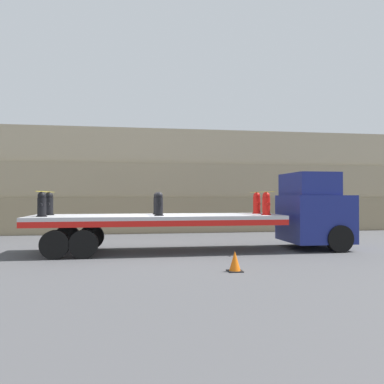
% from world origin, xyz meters
% --- Properties ---
extents(ground_plane, '(120.00, 120.00, 0.00)m').
position_xyz_m(ground_plane, '(0.00, 0.00, 0.00)').
color(ground_plane, '#474749').
extents(rock_cliff, '(60.00, 3.30, 5.89)m').
position_xyz_m(rock_cliff, '(0.00, 8.40, 2.94)').
color(rock_cliff, gray).
rests_on(rock_cliff, ground_plane).
extents(truck_cab, '(2.31, 2.60, 2.97)m').
position_xyz_m(truck_cab, '(6.24, 0.00, 1.48)').
color(truck_cab, navy).
rests_on(truck_cab, ground_plane).
extents(flatbed_trailer, '(9.21, 2.60, 1.36)m').
position_xyz_m(flatbed_trailer, '(-0.73, 0.00, 1.09)').
color(flatbed_trailer, '#B2B2B7').
rests_on(flatbed_trailer, ground_plane).
extents(fire_hydrant_black_near_0, '(0.36, 0.55, 0.86)m').
position_xyz_m(fire_hydrant_black_near_0, '(-4.00, -0.55, 1.78)').
color(fire_hydrant_black_near_0, black).
rests_on(fire_hydrant_black_near_0, flatbed_trailer).
extents(fire_hydrant_black_far_0, '(0.36, 0.55, 0.86)m').
position_xyz_m(fire_hydrant_black_far_0, '(-4.00, 0.55, 1.78)').
color(fire_hydrant_black_far_0, black).
rests_on(fire_hydrant_black_far_0, flatbed_trailer).
extents(fire_hydrant_black_near_1, '(0.36, 0.55, 0.86)m').
position_xyz_m(fire_hydrant_black_near_1, '(0.00, -0.55, 1.78)').
color(fire_hydrant_black_near_1, black).
rests_on(fire_hydrant_black_near_1, flatbed_trailer).
extents(fire_hydrant_black_far_1, '(0.36, 0.55, 0.86)m').
position_xyz_m(fire_hydrant_black_far_1, '(0.00, 0.55, 1.78)').
color(fire_hydrant_black_far_1, black).
rests_on(fire_hydrant_black_far_1, flatbed_trailer).
extents(fire_hydrant_red_near_2, '(0.36, 0.55, 0.86)m').
position_xyz_m(fire_hydrant_red_near_2, '(4.00, -0.55, 1.78)').
color(fire_hydrant_red_near_2, red).
rests_on(fire_hydrant_red_near_2, flatbed_trailer).
extents(fire_hydrant_red_far_2, '(0.36, 0.55, 0.86)m').
position_xyz_m(fire_hydrant_red_far_2, '(4.00, 0.55, 1.78)').
color(fire_hydrant_red_far_2, red).
rests_on(fire_hydrant_red_far_2, flatbed_trailer).
extents(cargo_strap_rear, '(0.05, 2.70, 0.01)m').
position_xyz_m(cargo_strap_rear, '(-4.00, 0.00, 2.23)').
color(cargo_strap_rear, yellow).
rests_on(cargo_strap_rear, fire_hydrant_black_near_0).
extents(cargo_strap_middle, '(0.05, 2.70, 0.01)m').
position_xyz_m(cargo_strap_middle, '(4.00, 0.00, 2.23)').
color(cargo_strap_middle, yellow).
rests_on(cargo_strap_middle, fire_hydrant_red_near_2).
extents(traffic_cone, '(0.40, 0.40, 0.57)m').
position_xyz_m(traffic_cone, '(1.87, -3.96, 0.28)').
color(traffic_cone, black).
rests_on(traffic_cone, ground_plane).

